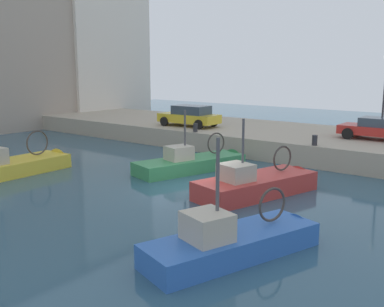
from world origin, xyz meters
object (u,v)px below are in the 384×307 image
at_px(fishing_boat_yellow, 17,172).
at_px(mooring_bollard_mid, 195,128).
at_px(parked_car_red, 380,128).
at_px(fishing_boat_blue, 241,250).
at_px(fishing_boat_green, 197,168).
at_px(parked_car_yellow, 190,116).
at_px(fishing_boat_red, 262,192).
at_px(mooring_bollard_south, 315,140).

distance_m(fishing_boat_yellow, mooring_bollard_mid, 11.13).
bearing_deg(mooring_bollard_mid, parked_car_red, -68.29).
height_order(fishing_boat_blue, parked_car_red, fishing_boat_blue).
xyz_separation_m(fishing_boat_green, fishing_boat_blue, (-7.65, -7.54, 0.02)).
distance_m(fishing_boat_green, parked_car_red, 10.85).
bearing_deg(parked_car_yellow, fishing_boat_blue, -136.92).
bearing_deg(fishing_boat_blue, parked_car_red, 2.90).
xyz_separation_m(fishing_boat_green, fishing_boat_yellow, (-6.31, 6.58, 0.02)).
relative_size(fishing_boat_blue, parked_car_red, 1.48).
xyz_separation_m(fishing_boat_red, parked_car_red, (10.16, -1.82, 1.77)).
distance_m(fishing_boat_green, fishing_boat_yellow, 9.11).
xyz_separation_m(fishing_boat_red, mooring_bollard_mid, (6.11, 8.34, 1.39)).
height_order(fishing_boat_green, parked_car_red, fishing_boat_green).
bearing_deg(parked_car_yellow, fishing_boat_green, -138.85).
relative_size(fishing_boat_yellow, mooring_bollard_south, 12.45).
bearing_deg(parked_car_red, parked_car_yellow, 99.60).
height_order(parked_car_red, mooring_bollard_mid, parked_car_red).
bearing_deg(parked_car_red, mooring_bollard_south, 151.97).
relative_size(fishing_boat_red, fishing_boat_yellow, 0.96).
bearing_deg(mooring_bollard_mid, fishing_boat_yellow, 163.39).
xyz_separation_m(fishing_boat_yellow, parked_car_yellow, (12.56, -1.11, 1.84)).
bearing_deg(parked_car_yellow, mooring_bollard_mid, -134.06).
distance_m(fishing_boat_yellow, parked_car_red, 19.85).
distance_m(fishing_boat_green, mooring_bollard_south, 6.42).
relative_size(fishing_boat_blue, parked_car_yellow, 1.44).
height_order(fishing_boat_yellow, mooring_bollard_mid, fishing_boat_yellow).
xyz_separation_m(fishing_boat_green, fishing_boat_red, (-1.84, -4.91, 0.00)).
xyz_separation_m(parked_car_yellow, mooring_bollard_mid, (-1.98, -2.05, -0.47)).
distance_m(fishing_boat_red, parked_car_yellow, 13.29).
bearing_deg(fishing_boat_blue, parked_car_yellow, 43.08).
relative_size(fishing_boat_red, fishing_boat_blue, 1.04).
relative_size(fishing_boat_green, mooring_bollard_south, 12.74).
xyz_separation_m(fishing_boat_blue, mooring_bollard_mid, (11.93, 10.96, 1.37)).
distance_m(parked_car_red, mooring_bollard_mid, 10.93).
relative_size(mooring_bollard_south, mooring_bollard_mid, 1.00).
height_order(parked_car_red, mooring_bollard_south, parked_car_red).
bearing_deg(fishing_boat_green, mooring_bollard_mid, 38.66).
distance_m(fishing_boat_red, mooring_bollard_south, 6.28).
height_order(fishing_boat_blue, parked_car_yellow, fishing_boat_blue).
relative_size(parked_car_yellow, mooring_bollard_mid, 8.01).
bearing_deg(fishing_boat_green, fishing_boat_blue, -135.44).
bearing_deg(fishing_boat_red, fishing_boat_green, 69.52).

